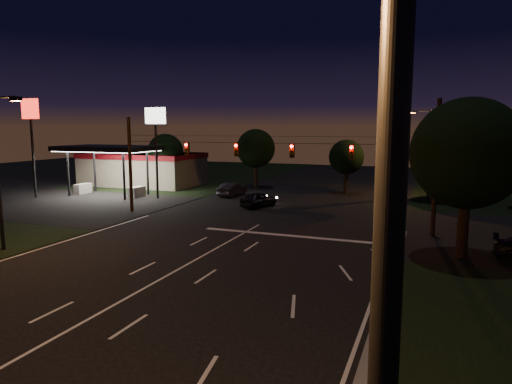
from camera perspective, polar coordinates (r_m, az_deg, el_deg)
The scene contains 20 objects.
ground at distance 21.80m, azimuth -13.07°, elevation -11.25°, with size 140.00×140.00×0.00m, color black.
cross_street_left at distance 46.28m, azimuth -22.51°, elevation -1.43°, with size 20.00×16.00×0.02m, color black.
center_line at distance 17.55m, azimuth -24.60°, elevation -16.66°, with size 0.14×40.00×0.01m, color silver.
stop_bar at distance 30.58m, azimuth 3.98°, elevation -5.44°, with size 12.00×0.50×0.01m, color silver.
utility_pole_right at distance 32.72m, azimuth 21.17°, elevation -5.09°, with size 0.30×0.30×9.00m, color black.
utility_pole_left at distance 40.42m, azimuth -15.24°, elevation -2.40°, with size 0.28×0.28×8.00m, color black.
signal_span at distance 34.02m, azimuth 0.95°, elevation 5.31°, with size 24.00×0.40×1.56m.
gas_station at distance 58.23m, azimuth -14.20°, elevation 3.13°, with size 14.20×16.10×5.25m.
pole_sign_left_near at distance 46.67m, azimuth -12.43°, elevation 7.68°, with size 2.20×0.30×9.10m.
pole_sign_left_far at distance 51.42m, azimuth -26.32°, elevation 7.76°, with size 2.00×0.30×10.00m.
pole_sign_right at distance 47.09m, azimuth 16.71°, elevation 6.63°, with size 1.80×0.30×8.40m.
street_light_left at distance 29.83m, azimuth -29.35°, elevation 3.39°, with size 2.20×0.35×9.00m.
street_light_right_far at distance 48.97m, azimuth 20.64°, elevation 5.33°, with size 2.20×0.35×9.00m.
tree_right_near at distance 27.20m, azimuth 24.97°, elevation 4.24°, with size 6.00×6.00×8.76m.
tree_far_a at distance 55.72m, azimuth -11.16°, elevation 4.94°, with size 4.20×4.20×6.42m.
tree_far_b at distance 54.79m, azimuth 0.04°, elevation 5.41°, with size 4.60×4.60×6.98m.
tree_far_c at distance 50.89m, azimuth 11.27°, elevation 4.25°, with size 3.80×3.80×5.86m.
tree_far_d at distance 48.12m, azimuth 21.54°, elevation 4.74°, with size 4.80×4.80×7.30m.
car_oncoming_a at distance 41.22m, azimuth 0.32°, elevation -0.95°, with size 1.61×3.99×1.36m, color black.
car_oncoming_b at distance 47.99m, azimuth -2.98°, elevation 0.33°, with size 1.47×4.22×1.39m, color black.
Camera 1 is at (11.73, -16.93, 7.13)m, focal length 32.00 mm.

